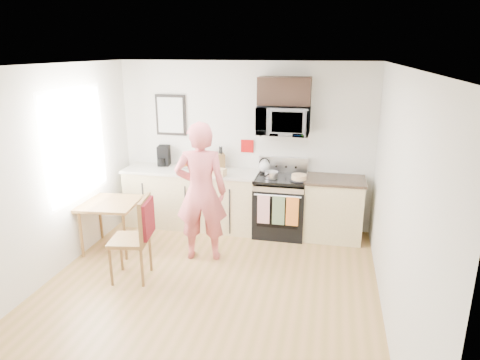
% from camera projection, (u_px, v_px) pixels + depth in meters
% --- Properties ---
extents(floor, '(4.60, 4.60, 0.00)m').
position_uv_depth(floor, '(204.00, 297.00, 4.98)').
color(floor, olive).
rests_on(floor, ground).
extents(back_wall, '(4.00, 0.04, 2.60)m').
position_uv_depth(back_wall, '(244.00, 146.00, 6.75)').
color(back_wall, silver).
rests_on(back_wall, floor).
extents(front_wall, '(4.00, 0.04, 2.60)m').
position_uv_depth(front_wall, '(82.00, 316.00, 2.45)').
color(front_wall, silver).
rests_on(front_wall, floor).
extents(left_wall, '(0.04, 4.60, 2.60)m').
position_uv_depth(left_wall, '(38.00, 180.00, 5.00)').
color(left_wall, silver).
rests_on(left_wall, floor).
extents(right_wall, '(0.04, 4.60, 2.60)m').
position_uv_depth(right_wall, '(396.00, 205.00, 4.19)').
color(right_wall, silver).
rests_on(right_wall, floor).
extents(ceiling, '(4.00, 4.60, 0.04)m').
position_uv_depth(ceiling, '(198.00, 66.00, 4.21)').
color(ceiling, silver).
rests_on(ceiling, back_wall).
extents(window, '(0.06, 1.40, 1.50)m').
position_uv_depth(window, '(77.00, 144.00, 5.67)').
color(window, white).
rests_on(window, left_wall).
extents(cabinet_left, '(2.10, 0.60, 0.90)m').
position_uv_depth(cabinet_left, '(192.00, 199.00, 6.88)').
color(cabinet_left, '#C8B580').
rests_on(cabinet_left, floor).
extents(countertop_left, '(2.14, 0.64, 0.04)m').
position_uv_depth(countertop_left, '(191.00, 171.00, 6.74)').
color(countertop_left, beige).
rests_on(countertop_left, cabinet_left).
extents(cabinet_right, '(0.84, 0.60, 0.90)m').
position_uv_depth(cabinet_right, '(333.00, 210.00, 6.43)').
color(cabinet_right, '#C8B580').
rests_on(cabinet_right, floor).
extents(countertop_right, '(0.88, 0.64, 0.04)m').
position_uv_depth(countertop_right, '(335.00, 180.00, 6.29)').
color(countertop_right, black).
rests_on(countertop_right, cabinet_right).
extents(range, '(0.76, 0.70, 1.16)m').
position_uv_depth(range, '(280.00, 207.00, 6.57)').
color(range, black).
rests_on(range, floor).
extents(microwave, '(0.76, 0.51, 0.42)m').
position_uv_depth(microwave, '(283.00, 120.00, 6.28)').
color(microwave, silver).
rests_on(microwave, back_wall).
extents(upper_cabinet, '(0.76, 0.35, 0.40)m').
position_uv_depth(upper_cabinet, '(285.00, 91.00, 6.20)').
color(upper_cabinet, black).
rests_on(upper_cabinet, back_wall).
extents(wall_art, '(0.50, 0.04, 0.65)m').
position_uv_depth(wall_art, '(171.00, 115.00, 6.83)').
color(wall_art, black).
rests_on(wall_art, back_wall).
extents(wall_trivet, '(0.20, 0.02, 0.20)m').
position_uv_depth(wall_trivet, '(247.00, 146.00, 6.72)').
color(wall_trivet, '#B40F0F').
rests_on(wall_trivet, back_wall).
extents(person, '(0.76, 0.58, 1.89)m').
position_uv_depth(person, '(201.00, 192.00, 5.66)').
color(person, '#B33138').
rests_on(person, floor).
extents(dining_table, '(0.75, 0.75, 0.71)m').
position_uv_depth(dining_table, '(110.00, 208.00, 6.01)').
color(dining_table, brown).
rests_on(dining_table, floor).
extents(chair, '(0.56, 0.52, 1.07)m').
position_uv_depth(chair, '(141.00, 228.00, 5.18)').
color(chair, brown).
rests_on(chair, floor).
extents(knife_block, '(0.17, 0.19, 0.24)m').
position_uv_depth(knife_block, '(221.00, 161.00, 6.77)').
color(knife_block, brown).
rests_on(knife_block, countertop_left).
extents(utensil_crock, '(0.11, 0.11, 0.32)m').
position_uv_depth(utensil_crock, '(219.00, 160.00, 6.82)').
color(utensil_crock, '#B40F0F').
rests_on(utensil_crock, countertop_left).
extents(fruit_bowl, '(0.27, 0.27, 0.10)m').
position_uv_depth(fruit_bowl, '(185.00, 166.00, 6.82)').
color(fruit_bowl, silver).
rests_on(fruit_bowl, countertop_left).
extents(milk_carton, '(0.13, 0.13, 0.28)m').
position_uv_depth(milk_carton, '(194.00, 161.00, 6.70)').
color(milk_carton, tan).
rests_on(milk_carton, countertop_left).
extents(coffee_maker, '(0.21, 0.28, 0.32)m').
position_uv_depth(coffee_maker, '(164.00, 156.00, 6.96)').
color(coffee_maker, black).
rests_on(coffee_maker, countertop_left).
extents(bread_bag, '(0.33, 0.20, 0.11)m').
position_uv_depth(bread_bag, '(216.00, 172.00, 6.42)').
color(bread_bag, '#DBB273').
rests_on(bread_bag, countertop_left).
extents(cake, '(0.27, 0.27, 0.09)m').
position_uv_depth(cake, '(299.00, 178.00, 6.23)').
color(cake, black).
rests_on(cake, range).
extents(kettle, '(0.19, 0.19, 0.24)m').
position_uv_depth(kettle, '(264.00, 166.00, 6.62)').
color(kettle, silver).
rests_on(kettle, range).
extents(pot, '(0.20, 0.33, 0.10)m').
position_uv_depth(pot, '(271.00, 175.00, 6.34)').
color(pot, silver).
rests_on(pot, range).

